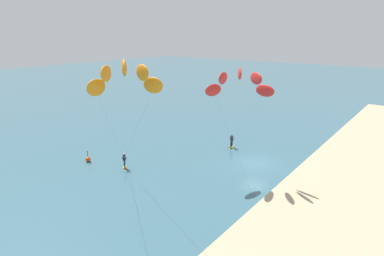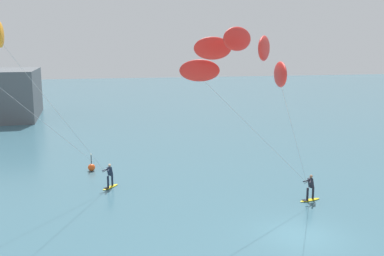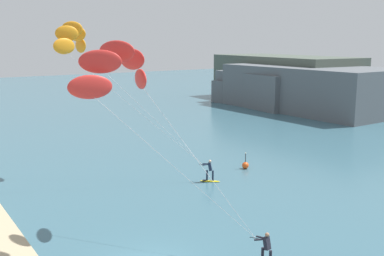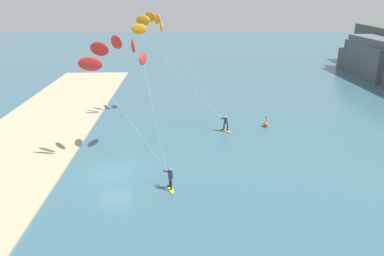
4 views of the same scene
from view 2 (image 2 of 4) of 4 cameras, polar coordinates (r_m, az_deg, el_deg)
The scene contains 3 objects.
ground_plane at distance 23.60m, azimuth 14.15°, elevation -13.50°, with size 240.00×240.00×0.00m, color #386070.
kitesurfer_mid_water at distance 20.74m, azimuth 6.37°, elevation 8.52°, with size 9.59×7.63×10.41m.
marker_buoy at distance 34.91m, azimuth -13.01°, elevation -5.02°, with size 0.56×0.56×1.38m.
Camera 2 is at (-10.22, -19.05, 9.46)m, focal length 40.76 mm.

